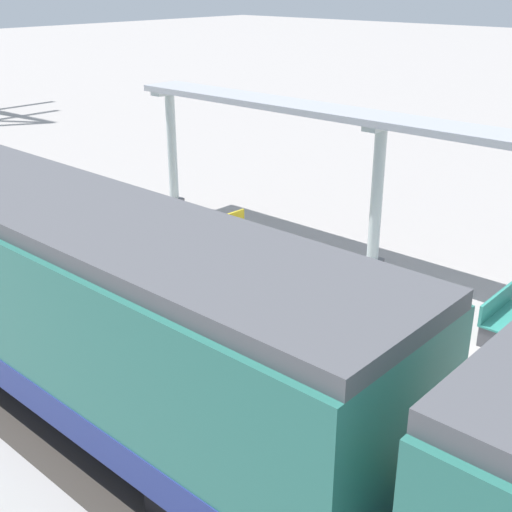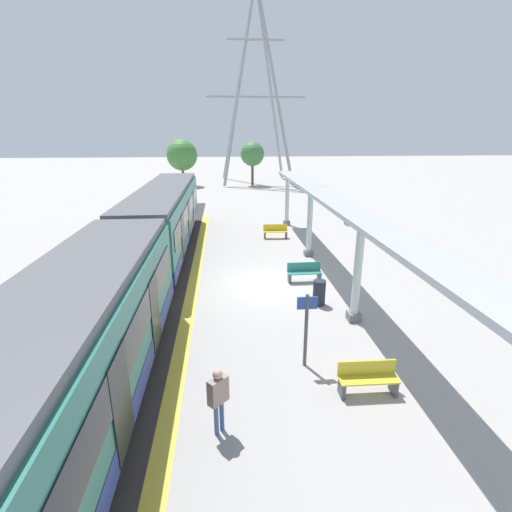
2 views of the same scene
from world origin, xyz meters
name	(u,v)px [view 1 (image 1 of 2)]	position (x,y,z in m)	size (l,w,h in m)	color
ground_plane	(468,377)	(0.00, 0.00, 0.00)	(176.00, 176.00, 0.00)	#A49D99
tactile_edge_strip	(375,460)	(-3.05, 0.00, 0.00)	(0.49, 28.54, 0.01)	yellow
train_far_carriage	(32,275)	(-4.89, 5.93, 1.83)	(2.65, 14.69, 3.48)	#2A6D61
canopy_pillar_third	(377,199)	(2.85, 3.90, 1.82)	(1.10, 0.44, 3.59)	slate
canopy_pillar_fourth	(172,150)	(2.85, 11.09, 1.82)	(1.10, 0.44, 3.59)	slate
bench_near_end	(227,232)	(1.55, 7.56, 0.44)	(1.51, 0.49, 0.86)	gold
bench_far_end	(501,314)	(1.85, 0.27, 0.44)	(1.51, 0.46, 0.86)	#2C8173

